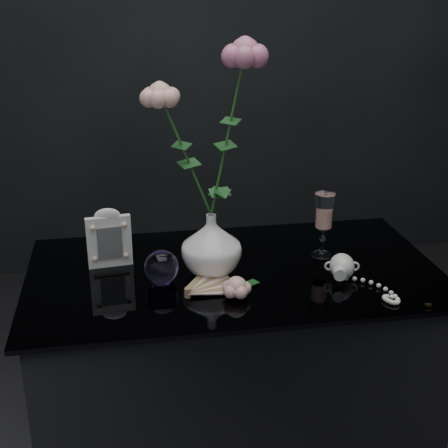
{
  "coord_description": "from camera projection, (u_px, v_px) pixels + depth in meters",
  "views": [
    {
      "loc": [
        -0.27,
        -1.37,
        1.46
      ],
      "look_at": [
        -0.04,
        -0.03,
        0.92
      ],
      "focal_mm": 50.0,
      "sensor_mm": 36.0,
      "label": 1
    }
  ],
  "objects": [
    {
      "name": "picture_frame",
      "position": [
        109.0,
        237.0,
        1.6
      ],
      "size": [
        0.13,
        0.1,
        0.16
      ],
      "primitive_type": null,
      "rotation": [
        0.0,
        0.0,
        0.12
      ],
      "color": "white",
      "rests_on": "table"
    },
    {
      "name": "table",
      "position": [
        233.0,
        393.0,
        1.74
      ],
      "size": [
        1.05,
        0.58,
        0.76
      ],
      "color": "black",
      "rests_on": "ground"
    },
    {
      "name": "pearl_jar",
      "position": [
        342.0,
        265.0,
        1.55
      ],
      "size": [
        0.26,
        0.27,
        0.06
      ],
      "primitive_type": null,
      "rotation": [
        0.0,
        0.0,
        -0.21
      ],
      "color": "silver",
      "rests_on": "table"
    },
    {
      "name": "paperweight",
      "position": [
        162.0,
        267.0,
        1.52
      ],
      "size": [
        0.11,
        0.11,
        0.08
      ],
      "primitive_type": null,
      "rotation": [
        0.0,
        0.0,
        0.41
      ],
      "color": "#947CCA",
      "rests_on": "table"
    },
    {
      "name": "roses",
      "position": [
        210.0,
        128.0,
        1.44
      ],
      "size": [
        0.28,
        0.12,
        0.48
      ],
      "color": "#FFAD9D",
      "rests_on": "vase"
    },
    {
      "name": "paper_fan",
      "position": [
        188.0,
        292.0,
        1.46
      ],
      "size": [
        0.32,
        0.29,
        0.03
      ],
      "primitive_type": null,
      "rotation": [
        0.0,
        0.0,
        0.39
      ],
      "color": "beige",
      "rests_on": "table"
    },
    {
      "name": "loose_rose",
      "position": [
        236.0,
        287.0,
        1.46
      ],
      "size": [
        0.12,
        0.15,
        0.05
      ],
      "primitive_type": null,
      "rotation": [
        0.0,
        0.0,
        0.01
      ],
      "color": "#F8B1A0",
      "rests_on": "table"
    },
    {
      "name": "wine_glass",
      "position": [
        323.0,
        225.0,
        1.65
      ],
      "size": [
        0.06,
        0.06,
        0.18
      ],
      "primitive_type": null,
      "rotation": [
        0.0,
        0.0,
        0.1
      ],
      "color": "white",
      "rests_on": "table"
    },
    {
      "name": "vase",
      "position": [
        211.0,
        244.0,
        1.56
      ],
      "size": [
        0.18,
        0.18,
        0.16
      ],
      "primitive_type": "imported",
      "rotation": [
        0.0,
        0.0,
        -0.21
      ],
      "color": "white",
      "rests_on": "table"
    }
  ]
}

